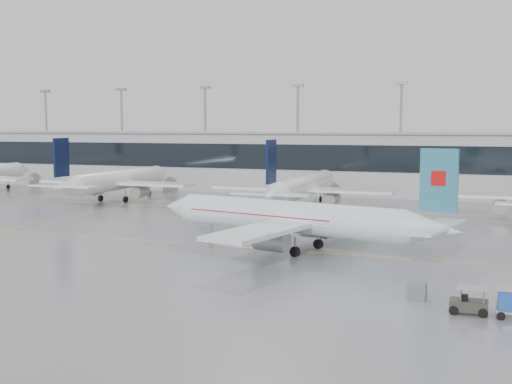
% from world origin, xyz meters
% --- Properties ---
extents(ground, '(320.00, 320.00, 0.00)m').
position_xyz_m(ground, '(0.00, 0.00, 0.00)').
color(ground, gray).
rests_on(ground, ground).
extents(taxi_line_main, '(120.00, 0.25, 0.01)m').
position_xyz_m(taxi_line_main, '(0.00, 0.00, 0.01)').
color(taxi_line_main, gold).
rests_on(taxi_line_main, ground).
extents(taxi_line_north, '(120.00, 0.25, 0.01)m').
position_xyz_m(taxi_line_north, '(0.00, 30.00, 0.01)').
color(taxi_line_north, gold).
rests_on(taxi_line_north, ground).
extents(taxi_line_cross, '(0.25, 60.00, 0.01)m').
position_xyz_m(taxi_line_cross, '(-30.00, 15.00, 0.01)').
color(taxi_line_cross, gold).
rests_on(taxi_line_cross, ground).
extents(terminal, '(180.00, 15.00, 12.00)m').
position_xyz_m(terminal, '(0.00, 62.00, 6.00)').
color(terminal, '#A3A2A6').
rests_on(terminal, ground).
extents(terminal_glass, '(180.00, 0.20, 5.00)m').
position_xyz_m(terminal_glass, '(0.00, 54.45, 7.50)').
color(terminal_glass, black).
rests_on(terminal_glass, ground).
extents(terminal_roof, '(182.00, 16.00, 0.40)m').
position_xyz_m(terminal_roof, '(0.00, 62.00, 12.20)').
color(terminal_roof, gray).
rests_on(terminal_roof, ground).
extents(light_masts, '(156.40, 1.00, 22.60)m').
position_xyz_m(light_masts, '(0.00, 68.00, 13.34)').
color(light_masts, gray).
rests_on(light_masts, ground).
extents(air_canada_jet, '(36.22, 29.39, 11.47)m').
position_xyz_m(air_canada_jet, '(9.25, -0.20, 3.64)').
color(air_canada_jet, white).
rests_on(air_canada_jet, ground).
extents(parked_jet_b, '(29.64, 36.96, 11.72)m').
position_xyz_m(parked_jet_b, '(-35.00, 33.69, 3.71)').
color(parked_jet_b, white).
rests_on(parked_jet_b, ground).
extents(parked_jet_c, '(29.64, 36.96, 11.72)m').
position_xyz_m(parked_jet_c, '(-0.00, 33.69, 3.71)').
color(parked_jet_c, white).
rests_on(parked_jet_c, ground).
extents(baggage_tug, '(4.03, 1.70, 1.95)m').
position_xyz_m(baggage_tug, '(27.56, -18.18, 0.69)').
color(baggage_tug, '#2F3329').
rests_on(baggage_tug, ground).
extents(gse_unit, '(1.46, 1.36, 1.43)m').
position_xyz_m(gse_unit, '(23.60, -15.61, 0.71)').
color(gse_unit, slate).
rests_on(gse_unit, ground).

